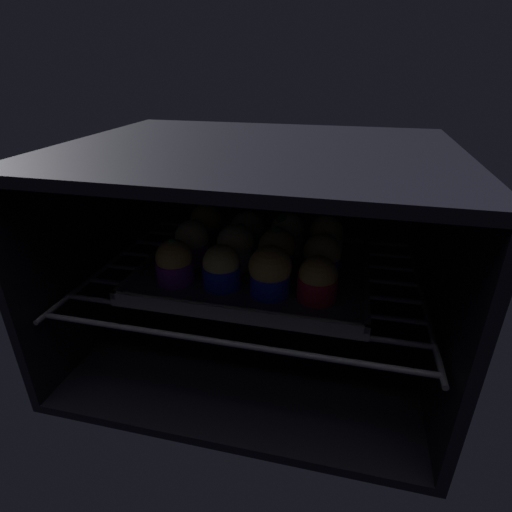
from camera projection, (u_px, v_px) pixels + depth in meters
oven_cavity at (262, 247)px, 71.59cm from camera, size 59.00×47.00×37.00cm
oven_rack at (256, 275)px, 69.36cm from camera, size 54.80×42.00×0.80cm
baking_tray at (256, 270)px, 68.76cm from camera, size 37.26×29.71×2.20cm
muffin_row0_col0 at (174, 263)px, 62.76cm from camera, size 5.88×5.88×7.43cm
muffin_row0_col1 at (222, 268)px, 61.56cm from camera, size 5.88×5.88×6.85cm
muffin_row0_col2 at (270, 272)px, 59.12cm from camera, size 6.38×6.38×7.81cm
muffin_row0_col3 at (318, 280)px, 58.27cm from camera, size 5.88×5.88×6.76cm
muffin_row1_col0 at (192, 242)px, 69.02cm from camera, size 5.88×5.88×7.62cm
muffin_row1_col1 at (236, 247)px, 67.42cm from camera, size 6.25×6.25×7.51cm
muffin_row1_col2 at (277, 250)px, 66.64cm from camera, size 6.21×6.21×7.58cm
muffin_row1_col3 at (322, 257)px, 64.74cm from camera, size 6.09×6.09×7.11cm
muffin_row2_col0 at (206, 225)px, 76.31cm from camera, size 5.96×5.96×7.96cm
muffin_row2_col1 at (247, 231)px, 74.28cm from camera, size 6.17×6.17×7.10cm
muffin_row2_col2 at (287, 234)px, 72.52cm from camera, size 5.90×5.90×7.67cm
muffin_row2_col3 at (326, 237)px, 71.26cm from camera, size 5.88×5.88×7.50cm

